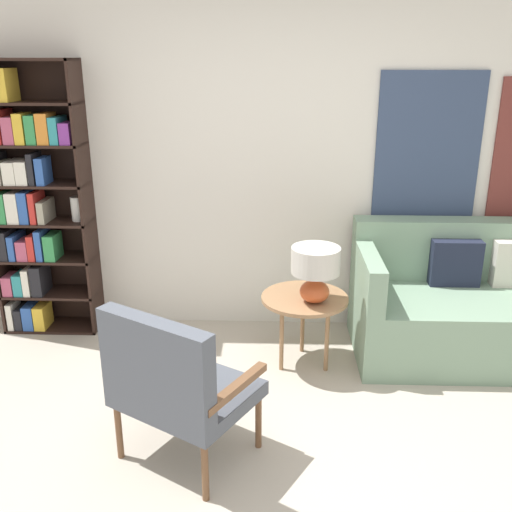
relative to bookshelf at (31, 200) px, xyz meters
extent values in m
plane|color=#B2A899|center=(1.85, -1.84, -1.05)|extent=(14.00, 14.00, 0.00)
cube|color=silver|center=(1.85, 0.19, 0.30)|extent=(6.40, 0.06, 2.70)
cube|color=#334260|center=(2.94, 0.15, 0.31)|extent=(0.76, 0.02, 1.24)
cube|color=black|center=(0.42, 0.01, -0.02)|extent=(0.02, 0.30, 2.05)
cube|color=black|center=(0.07, 0.01, 1.00)|extent=(0.73, 0.30, 0.02)
cube|color=black|center=(0.07, 0.01, -1.04)|extent=(0.73, 0.30, 0.02)
cube|color=black|center=(0.07, 0.16, -0.02)|extent=(0.73, 0.01, 2.05)
cube|color=black|center=(0.07, 0.01, -0.75)|extent=(0.73, 0.30, 0.02)
cube|color=silver|center=(-0.24, -0.04, -0.92)|extent=(0.05, 0.19, 0.22)
cube|color=black|center=(-0.18, -0.04, -0.94)|extent=(0.06, 0.19, 0.17)
cube|color=#2D56A8|center=(-0.11, -0.02, -0.93)|extent=(0.08, 0.22, 0.19)
cube|color=gold|center=(-0.01, -0.03, -0.93)|extent=(0.08, 0.20, 0.19)
cube|color=black|center=(0.07, 0.01, -0.45)|extent=(0.73, 0.30, 0.02)
cube|color=#B24C6B|center=(-0.23, -0.04, -0.66)|extent=(0.08, 0.18, 0.15)
cube|color=teal|center=(-0.15, -0.04, -0.65)|extent=(0.07, 0.18, 0.17)
cube|color=silver|center=(-0.08, -0.03, -0.63)|extent=(0.05, 0.20, 0.21)
cube|color=black|center=(0.00, -0.02, -0.62)|extent=(0.08, 0.22, 0.24)
cube|color=black|center=(0.07, 0.01, -0.16)|extent=(0.73, 0.30, 0.02)
cube|color=black|center=(-0.23, -0.02, -0.33)|extent=(0.08, 0.22, 0.22)
cube|color=#2D56A8|center=(-0.15, -0.01, -0.35)|extent=(0.05, 0.24, 0.19)
cube|color=#B24C6B|center=(-0.07, -0.03, -0.37)|extent=(0.08, 0.20, 0.15)
cube|color=red|center=(0.00, -0.04, -0.35)|extent=(0.05, 0.18, 0.19)
cube|color=#2D56A8|center=(0.06, -0.02, -0.33)|extent=(0.05, 0.21, 0.23)
cube|color=#338C4C|center=(0.14, -0.03, -0.35)|extent=(0.08, 0.19, 0.20)
cube|color=black|center=(0.07, 0.01, 0.13)|extent=(0.73, 0.30, 0.02)
cube|color=orange|center=(-0.25, 0.00, -0.05)|extent=(0.04, 0.25, 0.21)
cube|color=#338C4C|center=(-0.19, -0.04, -0.04)|extent=(0.06, 0.19, 0.22)
cube|color=silver|center=(-0.10, -0.01, -0.04)|extent=(0.09, 0.24, 0.23)
cube|color=#2D56A8|center=(-0.02, -0.01, -0.04)|extent=(0.07, 0.24, 0.24)
cube|color=red|center=(0.05, -0.02, -0.04)|extent=(0.04, 0.23, 0.23)
cube|color=gray|center=(0.11, -0.01, -0.07)|extent=(0.05, 0.24, 0.16)
cylinder|color=white|center=(0.34, 0.01, -0.06)|extent=(0.09, 0.09, 0.18)
cube|color=black|center=(0.07, 0.01, 0.42)|extent=(0.73, 0.30, 0.02)
cube|color=gray|center=(-0.17, -0.03, 0.22)|extent=(0.04, 0.21, 0.17)
cube|color=silver|center=(-0.09, -0.01, 0.22)|extent=(0.09, 0.23, 0.17)
cube|color=silver|center=(0.00, -0.05, 0.22)|extent=(0.08, 0.17, 0.17)
cube|color=black|center=(0.08, -0.03, 0.25)|extent=(0.04, 0.19, 0.23)
cube|color=#2D56A8|center=(0.14, -0.04, 0.23)|extent=(0.06, 0.18, 0.19)
cube|color=black|center=(0.07, 0.01, 0.71)|extent=(0.73, 0.30, 0.02)
cube|color=red|center=(-0.14, 0.00, 0.55)|extent=(0.08, 0.25, 0.24)
cube|color=#B24C6B|center=(-0.05, -0.04, 0.52)|extent=(0.08, 0.18, 0.19)
cube|color=gold|center=(0.03, -0.04, 0.53)|extent=(0.07, 0.18, 0.21)
cube|color=#338C4C|center=(0.11, -0.01, 0.53)|extent=(0.07, 0.24, 0.20)
cube|color=orange|center=(0.19, -0.03, 0.54)|extent=(0.08, 0.20, 0.22)
cube|color=teal|center=(0.27, -0.01, 0.52)|extent=(0.06, 0.23, 0.19)
cube|color=#7A338C|center=(0.35, -0.03, 0.50)|extent=(0.08, 0.20, 0.15)
cube|color=gold|center=(-0.06, -0.02, 0.83)|extent=(0.09, 0.22, 0.22)
cylinder|color=brown|center=(1.75, -1.44, -0.88)|extent=(0.04, 0.04, 0.33)
cylinder|color=brown|center=(1.25, -1.14, -0.88)|extent=(0.04, 0.04, 0.33)
cylinder|color=brown|center=(1.50, -1.85, -0.88)|extent=(0.04, 0.04, 0.33)
cylinder|color=brown|center=(1.00, -1.55, -0.88)|extent=(0.04, 0.04, 0.33)
cube|color=#4C515B|center=(1.38, -1.49, -0.67)|extent=(0.86, 0.82, 0.08)
cube|color=#4C515B|center=(1.26, -1.69, -0.39)|extent=(0.62, 0.42, 0.48)
cube|color=brown|center=(1.64, -1.65, -0.53)|extent=(0.30, 0.46, 0.04)
cube|color=brown|center=(1.11, -1.33, -0.53)|extent=(0.30, 0.46, 0.04)
cube|color=gray|center=(3.37, -0.33, -0.81)|extent=(1.90, 0.88, 0.47)
cube|color=gray|center=(3.37, 0.01, -0.35)|extent=(1.90, 0.20, 0.46)
cube|color=gray|center=(2.48, -0.33, -0.42)|extent=(0.12, 0.88, 0.32)
cube|color=#1E2338|center=(3.14, -0.14, -0.41)|extent=(0.36, 0.12, 0.34)
cylinder|color=#99704C|center=(2.04, -0.51, -0.54)|extent=(0.60, 0.60, 0.02)
cylinder|color=#99704C|center=(2.04, -0.33, -0.80)|extent=(0.03, 0.03, 0.49)
cylinder|color=#99704C|center=(1.88, -0.60, -0.80)|extent=(0.03, 0.03, 0.49)
cylinder|color=#99704C|center=(2.19, -0.60, -0.80)|extent=(0.03, 0.03, 0.49)
ellipsoid|color=#C65128|center=(2.09, -0.59, -0.46)|extent=(0.20, 0.20, 0.15)
cylinder|color=tan|center=(2.09, -0.59, -0.35)|extent=(0.02, 0.02, 0.06)
cylinder|color=beige|center=(2.09, -0.59, -0.23)|extent=(0.32, 0.32, 0.17)
camera|label=1|loc=(1.83, -4.09, 1.02)|focal=40.00mm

